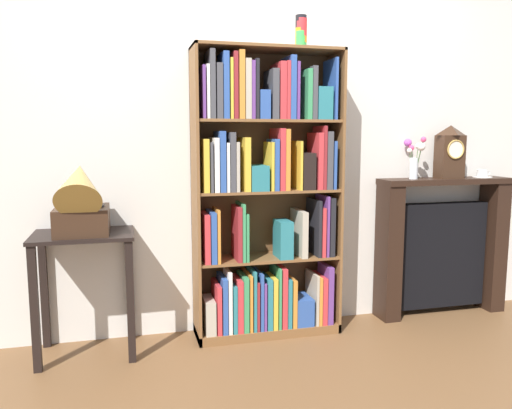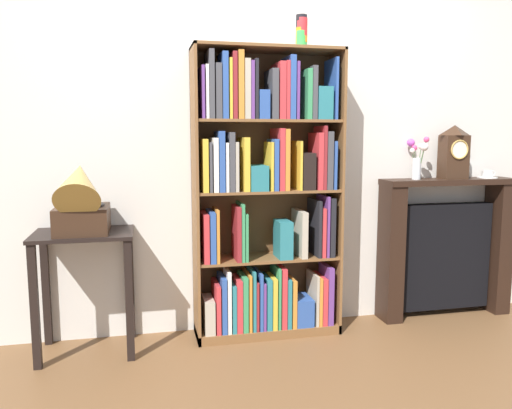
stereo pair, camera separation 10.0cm
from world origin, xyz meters
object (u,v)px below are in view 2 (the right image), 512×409
object	(u,v)px
side_table_left	(85,265)
fireplace_mantel	(444,248)
cup_stack	(302,32)
mantel_clock	(454,152)
gramophone	(80,200)
flower_vase	(417,157)
teacup_with_saucer	(487,175)
bookshelf	(266,203)

from	to	relation	value
side_table_left	fireplace_mantel	distance (m)	2.50
cup_stack	mantel_clock	size ratio (longest dim) A/B	0.55
cup_stack	gramophone	xyz separation A→B (m)	(-1.37, -0.12, -1.02)
gramophone	mantel_clock	xyz separation A→B (m)	(2.52, 0.16, 0.25)
gramophone	fireplace_mantel	size ratio (longest dim) A/B	0.49
flower_vase	teacup_with_saucer	size ratio (longest dim) A/B	2.11
bookshelf	teacup_with_saucer	world-z (taller)	bookshelf
side_table_left	teacup_with_saucer	size ratio (longest dim) A/B	5.25
cup_stack	fireplace_mantel	size ratio (longest dim) A/B	0.21
flower_vase	teacup_with_saucer	distance (m)	0.59
cup_stack	mantel_clock	xyz separation A→B (m)	(1.15, 0.03, -0.77)
cup_stack	gramophone	distance (m)	1.71
fireplace_mantel	mantel_clock	distance (m)	0.70
side_table_left	gramophone	distance (m)	0.41
gramophone	mantel_clock	world-z (taller)	mantel_clock
side_table_left	gramophone	bearing A→B (deg)	-90.00
mantel_clock	flower_vase	xyz separation A→B (m)	(-0.28, 0.00, -0.03)
cup_stack	side_table_left	distance (m)	1.97
teacup_with_saucer	bookshelf	bearing A→B (deg)	-178.36
fireplace_mantel	flower_vase	distance (m)	0.72
bookshelf	teacup_with_saucer	xyz separation A→B (m)	(1.67, 0.05, 0.15)
gramophone	teacup_with_saucer	size ratio (longest dim) A/B	3.52
mantel_clock	cup_stack	bearing A→B (deg)	-178.29
gramophone	fireplace_mantel	xyz separation A→B (m)	(2.50, 0.18, -0.45)
bookshelf	side_table_left	xyz separation A→B (m)	(-1.13, -0.05, -0.34)
bookshelf	teacup_with_saucer	distance (m)	1.68
side_table_left	teacup_with_saucer	distance (m)	2.85
fireplace_mantel	flower_vase	world-z (taller)	flower_vase
bookshelf	mantel_clock	world-z (taller)	bookshelf
side_table_left	mantel_clock	xyz separation A→B (m)	(2.52, 0.10, 0.66)
fireplace_mantel	mantel_clock	world-z (taller)	mantel_clock
side_table_left	fireplace_mantel	world-z (taller)	fireplace_mantel
side_table_left	fireplace_mantel	xyz separation A→B (m)	(2.50, 0.12, -0.05)
cup_stack	teacup_with_saucer	size ratio (longest dim) A/B	1.47
teacup_with_saucer	flower_vase	bearing A→B (deg)	179.90
side_table_left	teacup_with_saucer	xyz separation A→B (m)	(2.81, 0.10, 0.49)
cup_stack	mantel_clock	world-z (taller)	cup_stack
fireplace_mantel	cup_stack	bearing A→B (deg)	-177.23
side_table_left	flower_vase	size ratio (longest dim) A/B	2.49
cup_stack	gramophone	world-z (taller)	cup_stack
teacup_with_saucer	side_table_left	bearing A→B (deg)	-177.98
cup_stack	side_table_left	size ratio (longest dim) A/B	0.28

